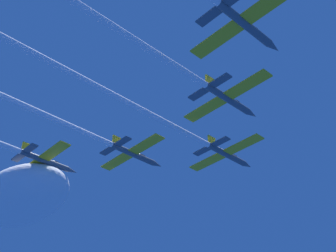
# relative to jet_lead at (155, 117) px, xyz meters

# --- Properties ---
(jet_lead) EXTENTS (19.67, 70.37, 3.26)m
(jet_lead) POSITION_rel_jet_lead_xyz_m (0.00, 0.00, 0.00)
(jet_lead) COLOR #4C5660
(jet_left_wing) EXTENTS (19.67, 70.77, 3.26)m
(jet_left_wing) POSITION_rel_jet_lead_xyz_m (-15.22, -14.70, 0.85)
(jet_left_wing) COLOR #4C5660
(jet_right_wing) EXTENTS (19.67, 68.28, 3.26)m
(jet_right_wing) POSITION_rel_jet_lead_xyz_m (12.77, -13.42, 0.96)
(jet_right_wing) COLOR #4C5660
(cloud_wispy) EXTENTS (33.66, 18.51, 11.78)m
(cloud_wispy) POSITION_rel_jet_lead_xyz_m (-44.78, -4.71, -3.49)
(cloud_wispy) COLOR white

